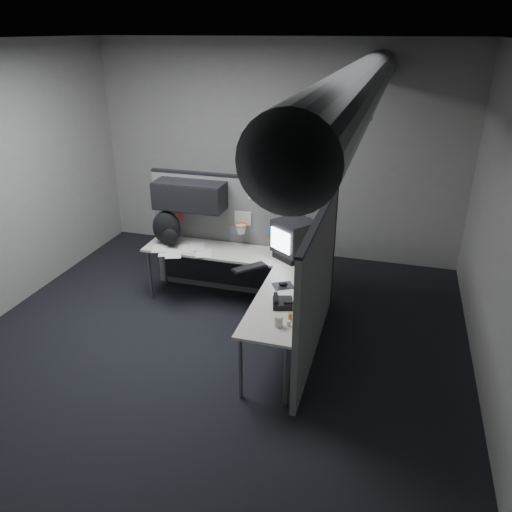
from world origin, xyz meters
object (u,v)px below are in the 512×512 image
(phone, at_px, (282,302))
(backpack, at_px, (167,229))
(desk, at_px, (245,271))
(keyboard, at_px, (250,268))
(monitor, at_px, (294,239))

(phone, xyz_separation_m, backpack, (-1.79, 1.12, 0.18))
(phone, bearing_deg, desk, 122.06)
(keyboard, relative_size, backpack, 0.91)
(desk, height_order, monitor, monitor)
(desk, distance_m, monitor, 0.72)
(keyboard, bearing_deg, phone, -54.18)
(desk, bearing_deg, phone, -52.55)
(monitor, relative_size, keyboard, 1.41)
(phone, height_order, backpack, backpack)
(desk, xyz_separation_m, phone, (0.66, -0.87, 0.15))
(phone, distance_m, backpack, 2.12)
(desk, bearing_deg, monitor, 30.93)
(monitor, relative_size, phone, 2.26)
(monitor, xyz_separation_m, backpack, (-1.65, -0.06, -0.03))
(keyboard, bearing_deg, desk, 121.71)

